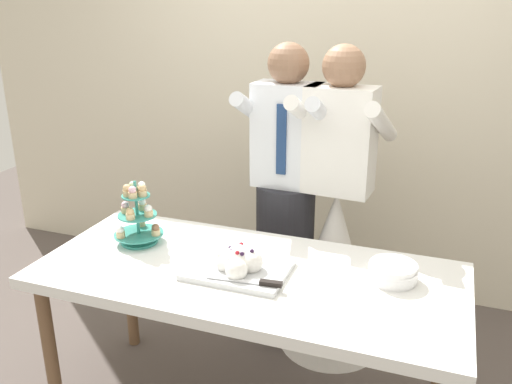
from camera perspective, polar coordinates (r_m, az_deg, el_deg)
rear_wall at (r=3.47m, az=7.99°, el=12.86°), size 5.20×0.10×2.90m
dessert_table at (r=2.34m, az=-0.92°, el=-9.89°), size 1.80×0.80×0.78m
cupcake_stand at (r=2.56m, az=-12.43°, el=-2.54°), size 0.23×0.23×0.31m
main_cake_tray at (r=2.27m, az=-1.88°, el=-7.57°), size 0.44×0.31×0.12m
plate_stack at (r=2.27m, az=14.31°, el=-8.22°), size 0.20×0.20×0.08m
person_groom at (r=2.95m, az=3.13°, el=-2.36°), size 0.47×0.50×1.66m
person_bride at (r=2.94m, az=8.25°, el=-6.13°), size 0.56×0.56×1.66m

